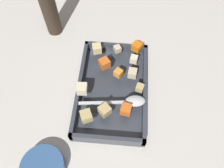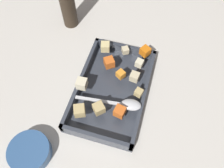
{
  "view_description": "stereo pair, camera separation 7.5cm",
  "coord_description": "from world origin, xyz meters",
  "views": [
    {
      "loc": [
        0.36,
        0.01,
        0.71
      ],
      "look_at": [
        -0.01,
        -0.02,
        0.06
      ],
      "focal_mm": 36.76,
      "sensor_mm": 36.0,
      "label": 1
    },
    {
      "loc": [
        0.35,
        0.09,
        0.71
      ],
      "look_at": [
        -0.01,
        -0.02,
        0.06
      ],
      "focal_mm": 36.76,
      "sensor_mm": 36.0,
      "label": 2
    }
  ],
  "objects": [
    {
      "name": "pepper_mill",
      "position": [
        -0.29,
        -0.27,
        0.11
      ],
      "size": [
        0.06,
        0.06,
        0.25
      ],
      "color": "#2D2319",
      "rests_on": "ground_plane"
    },
    {
      "name": "potato_chunk_back_center",
      "position": [
        -0.12,
        0.05,
        0.06
      ],
      "size": [
        0.03,
        0.03,
        0.02
      ],
      "primitive_type": "cube",
      "rotation": [
        0.0,
        0.0,
        6.07
      ],
      "color": "beige",
      "rests_on": "baking_dish"
    },
    {
      "name": "potato_chunk_near_left",
      "position": [
        -0.06,
        0.05,
        0.06
      ],
      "size": [
        0.03,
        0.03,
        0.03
      ],
      "primitive_type": "cube",
      "rotation": [
        0.0,
        0.0,
        6.16
      ],
      "color": "beige",
      "rests_on": "baking_dish"
    },
    {
      "name": "carrot_chunk_front_center",
      "position": [
        -0.17,
        0.06,
        0.06
      ],
      "size": [
        0.04,
        0.04,
        0.03
      ],
      "primitive_type": "cube",
      "rotation": [
        0.0,
        0.0,
        1.03
      ],
      "color": "orange",
      "rests_on": "baking_dish"
    },
    {
      "name": "potato_chunk_corner_sw",
      "position": [
        -0.01,
        0.07,
        0.06
      ],
      "size": [
        0.03,
        0.03,
        0.02
      ],
      "primitive_type": "cube",
      "rotation": [
        0.0,
        0.0,
        2.85
      ],
      "color": "tan",
      "rests_on": "baking_dish"
    },
    {
      "name": "potato_chunk_far_left",
      "position": [
        0.11,
        -0.09,
        0.07
      ],
      "size": [
        0.04,
        0.04,
        0.03
      ],
      "primitive_type": "cube",
      "rotation": [
        0.0,
        0.0,
        0.41
      ],
      "color": "tan",
      "rests_on": "baking_dish"
    },
    {
      "name": "carrot_chunk_near_right",
      "position": [
        -0.06,
        0.0,
        0.06
      ],
      "size": [
        0.03,
        0.03,
        0.02
      ],
      "primitive_type": "cube",
      "rotation": [
        0.0,
        0.0,
        1.01
      ],
      "color": "orange",
      "rests_on": "baking_dish"
    },
    {
      "name": "carrot_chunk_mid_right",
      "position": [
        -0.09,
        -0.05,
        0.07
      ],
      "size": [
        0.04,
        0.04,
        0.03
      ],
      "primitive_type": "cube",
      "rotation": [
        0.0,
        0.0,
        5.33
      ],
      "color": "orange",
      "rests_on": "baking_dish"
    },
    {
      "name": "serving_spoon",
      "position": [
        0.04,
        0.05,
        0.06
      ],
      "size": [
        0.05,
        0.21,
        0.02
      ],
      "rotation": [
        0.0,
        0.0,
        4.82
      ],
      "color": "silver",
      "rests_on": "baking_dish"
    },
    {
      "name": "carrot_chunk_corner_se",
      "position": [
        0.08,
        0.03,
        0.07
      ],
      "size": [
        0.04,
        0.04,
        0.03
      ],
      "primitive_type": "cube",
      "rotation": [
        0.0,
        0.0,
        4.52
      ],
      "color": "orange",
      "rests_on": "baking_dish"
    },
    {
      "name": "potato_chunk_heap_top",
      "position": [
        0.02,
        -0.11,
        0.07
      ],
      "size": [
        0.03,
        0.03,
        0.03
      ],
      "primitive_type": "cube",
      "rotation": [
        0.0,
        0.0,
        4.76
      ],
      "color": "beige",
      "rests_on": "baking_dish"
    },
    {
      "name": "potato_chunk_near_spoon",
      "position": [
        0.08,
        -0.03,
        0.07
      ],
      "size": [
        0.04,
        0.04,
        0.03
      ],
      "primitive_type": "cube",
      "rotation": [
        0.0,
        0.0,
        3.9
      ],
      "color": "tan",
      "rests_on": "baking_dish"
    },
    {
      "name": "potato_chunk_mid_left",
      "position": [
        -0.15,
        -0.08,
        0.06
      ],
      "size": [
        0.04,
        0.04,
        0.03
      ],
      "primitive_type": "cube",
      "rotation": [
        0.0,
        0.0,
        4.97
      ],
      "color": "#E0CC89",
      "rests_on": "baking_dish"
    },
    {
      "name": "small_prep_bowl",
      "position": [
        0.26,
        -0.19,
        0.02
      ],
      "size": [
        0.12,
        0.12,
        0.04
      ],
      "primitive_type": "cylinder",
      "color": "#33598C",
      "rests_on": "ground_plane"
    },
    {
      "name": "ground_plane",
      "position": [
        0.0,
        0.0,
        0.0
      ],
      "size": [
        4.0,
        4.0,
        0.0
      ],
      "primitive_type": "plane",
      "color": "beige"
    },
    {
      "name": "potato_chunk_heap_side",
      "position": [
        -0.16,
        -0.01,
        0.06
      ],
      "size": [
        0.03,
        0.03,
        0.02
      ],
      "primitive_type": "cube",
      "rotation": [
        0.0,
        0.0,
        2.1
      ],
      "color": "beige",
      "rests_on": "baking_dish"
    },
    {
      "name": "baking_dish",
      "position": [
        -0.01,
        -0.02,
        0.01
      ],
      "size": [
        0.36,
        0.23,
        0.05
      ],
      "color": "#333842",
      "rests_on": "ground_plane"
    }
  ]
}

